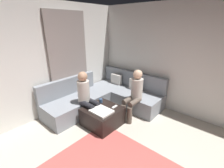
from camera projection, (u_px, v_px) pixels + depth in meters
wall_back at (206, 65)px, 3.49m from camera, size 6.00×0.12×2.70m
wall_left at (12, 68)px, 3.24m from camera, size 0.12×6.00×2.70m
curtain_panel at (69, 62)px, 4.12m from camera, size 0.06×1.10×2.50m
sectional_couch at (106, 97)px, 4.41m from camera, size 2.10×2.55×0.87m
ottoman at (102, 116)px, 3.61m from camera, size 0.76×0.76×0.42m
folded_blanket at (102, 111)px, 3.38m from camera, size 0.44×0.36×0.04m
coffee_mug at (101, 101)px, 3.78m from camera, size 0.08×0.08×0.10m
game_remote at (115, 107)px, 3.57m from camera, size 0.05×0.15×0.02m
person_on_couch_back at (135, 93)px, 3.76m from camera, size 0.30×0.60×1.20m
person_on_couch_side at (86, 95)px, 3.63m from camera, size 0.60×0.30×1.20m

